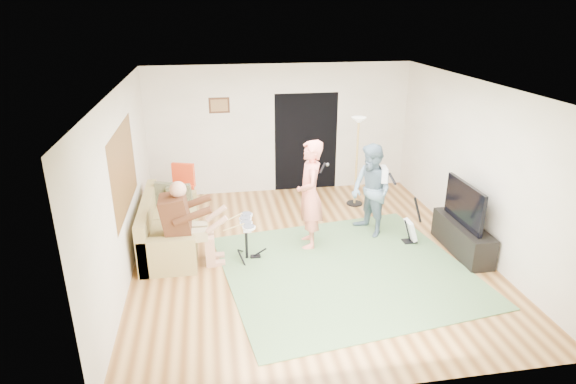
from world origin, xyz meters
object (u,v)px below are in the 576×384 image
Objects in this scene: guitar_spare at (411,230)px; television at (465,204)px; sofa at (166,231)px; tv_cabinet at (462,237)px; torchiere_lamp at (357,146)px; drum_kit at (246,242)px; guitarist at (371,191)px; singer at (310,195)px; dining_chair at (182,200)px.

guitar_spare is 1.00m from television.
guitar_spare is (4.09, -0.55, -0.04)m from sofa.
television is (-0.05, 0.00, 0.60)m from tv_cabinet.
torchiere_lamp is at bearing 116.13° from television.
torchiere_lamp is (2.36, 1.90, 0.93)m from drum_kit.
guitarist reaches higher than sofa.
television is (2.37, -0.63, -0.06)m from singer.
guitar_spare is at bearing -4.70° from dining_chair.
television reaches higher than dining_chair.
tv_cabinet is (2.42, -0.63, -0.66)m from singer.
sofa is 4.13m from guitar_spare.
sofa is 2.48m from singer.
television is at bearing 80.25° from singer.
tv_cabinet is (4.57, -2.09, -0.12)m from dining_chair.
singer is at bearing 165.04° from television.
tv_cabinet is 1.25× the size of television.
torchiere_lamp reaches higher than guitarist.
drum_kit is 2.80m from guitar_spare.
singer reaches higher than torchiere_lamp.
television is (1.09, -2.23, -0.38)m from torchiere_lamp.
drum_kit is 3.52m from tv_cabinet.
tv_cabinet is at bearing -6.10° from dining_chair.
guitarist is 1.95× the size of guitar_spare.
television reaches higher than guitar_spare.
torchiere_lamp reaches higher than drum_kit.
singer reaches higher than sofa.
drum_kit is 0.38× the size of singer.
television is (0.65, -0.43, 0.61)m from guitar_spare.
sofa is at bearing -161.05° from torchiere_lamp.
tv_cabinet is at bearing -11.54° from sofa.
drum_kit is 2.34m from guitarist.
guitar_spare is at bearing -7.59° from sofa.
television is (4.74, -0.98, 0.57)m from sofa.
sofa reaches higher than tv_cabinet.
dining_chair is (-3.28, 1.19, -0.44)m from guitarist.
drum_kit is 0.62× the size of television.
guitarist is at bearing 144.28° from television.
guitarist is at bearing 14.28° from drum_kit.
torchiere_lamp reaches higher than dining_chair.
tv_cabinet is at bearing -0.00° from television.
television is at bearing 180.00° from tv_cabinet.
television is at bearing -11.66° from sofa.
singer reaches higher than dining_chair.
television is at bearing -6.34° from dining_chair.
singer is at bearing 165.34° from tv_cabinet.
singer reaches higher than guitar_spare.
television reaches higher than drum_kit.
dining_chair is at bearing 155.22° from television.
singer is (1.08, 0.31, 0.61)m from drum_kit.
torchiere_lamp is 2.69m from tv_cabinet.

